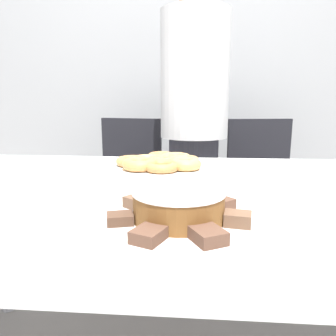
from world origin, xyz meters
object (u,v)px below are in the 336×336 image
office_chair_right (265,200)px  napkin (5,198)px  plate_cake (179,222)px  frosted_cake (179,203)px  person_standing (194,126)px  plate_donuts (162,167)px  office_chair_left (124,197)px

office_chair_right → napkin: bearing=-138.1°
plate_cake → frosted_cake: bearing=0.0°
person_standing → office_chair_right: person_standing is taller
plate_cake → napkin: size_ratio=2.11×
person_standing → frosted_cake: bearing=-91.5°
plate_donuts → napkin: size_ratio=2.36×
plate_cake → napkin: plate_cake is taller
office_chair_right → frosted_cake: bearing=-118.8°
office_chair_right → napkin: (-0.92, -1.13, 0.34)m
plate_cake → plate_donuts: size_ratio=0.89×
person_standing → office_chair_right: size_ratio=1.84×
plate_donuts → napkin: plate_donuts is taller
frosted_cake → napkin: frosted_cake is taller
plate_donuts → frosted_cake: size_ratio=1.90×
office_chair_right → napkin: 1.49m
office_chair_left → plate_cake: 1.38m
plate_cake → frosted_cake: size_ratio=1.69×
person_standing → napkin: 1.13m
office_chair_right → plate_cake: office_chair_right is taller
office_chair_right → frosted_cake: office_chair_right is taller
office_chair_left → frosted_cake: size_ratio=4.75×
frosted_cake → napkin: bearing=162.7°
person_standing → plate_cake: 1.17m
person_standing → frosted_cake: (-0.03, -1.16, -0.07)m
office_chair_right → plate_cake: size_ratio=2.80×
office_chair_left → person_standing: bearing=-3.3°
person_standing → plate_donuts: size_ratio=4.61×
person_standing → napkin: size_ratio=10.90×
napkin → person_standing: bearing=64.3°
office_chair_left → frosted_cake: (0.40, -1.27, 0.38)m
plate_donuts → frosted_cake: 0.57m
plate_donuts → office_chair_left: bearing=113.4°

